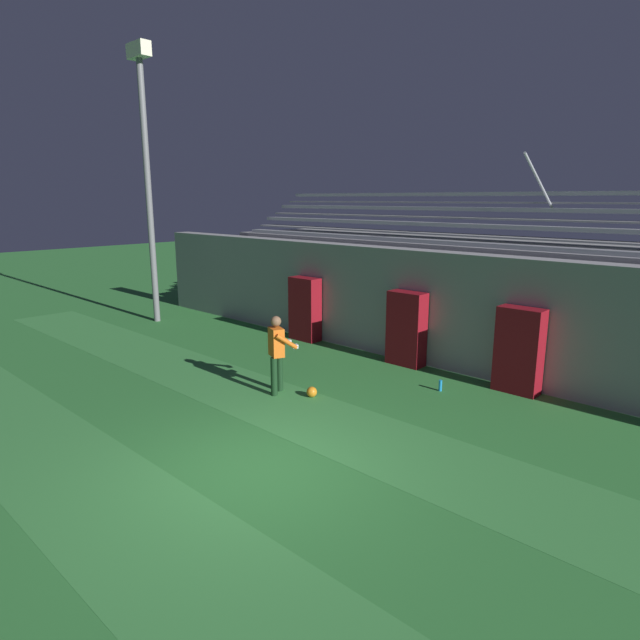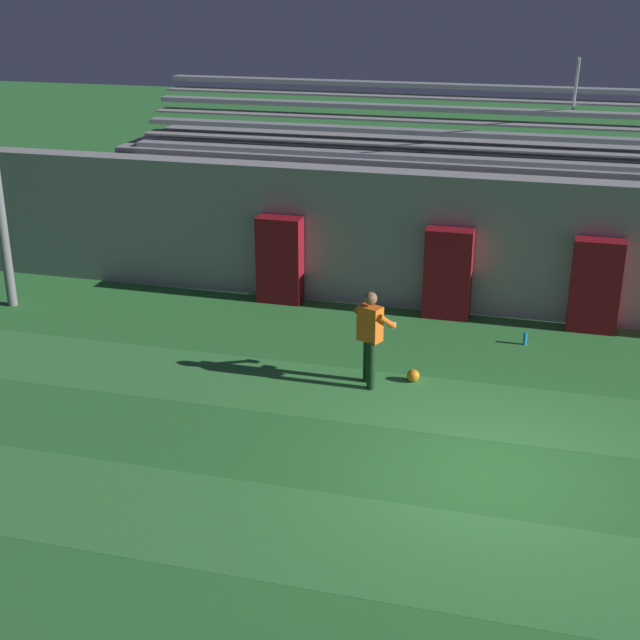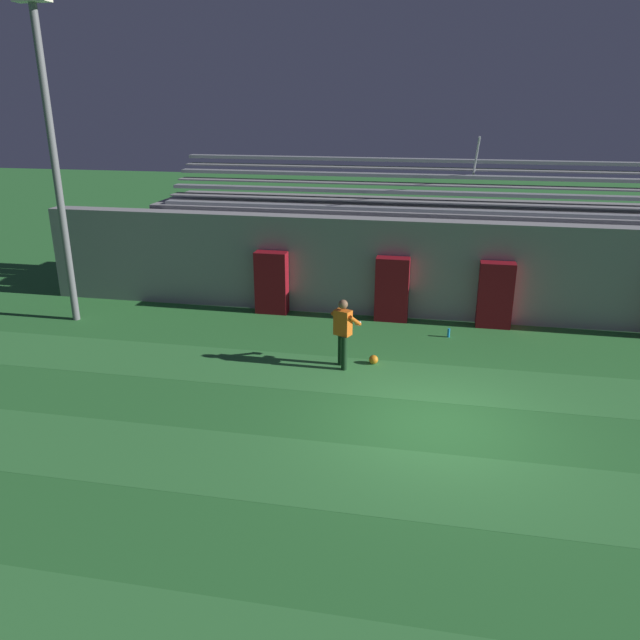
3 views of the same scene
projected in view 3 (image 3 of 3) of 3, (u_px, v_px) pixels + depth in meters
ground_plane at (437, 426)px, 12.08m from camera, size 80.00×80.00×0.00m
turf_stripe_mid at (435, 485)px, 10.23m from camera, size 28.00×2.00×0.01m
turf_stripe_far at (439, 382)px, 13.92m from camera, size 28.00×2.00×0.01m
back_wall at (444, 270)px, 17.62m from camera, size 24.00×0.60×2.80m
padding_pillar_gate_left at (392, 289)px, 17.52m from camera, size 0.93×0.44×1.83m
padding_pillar_gate_right at (495, 295)px, 17.02m from camera, size 0.93×0.44×1.83m
padding_pillar_far_left at (272, 283)px, 18.16m from camera, size 0.93×0.44×1.83m
bleacher_stand at (445, 251)px, 19.42m from camera, size 18.00×3.35×5.03m
floodlight_pole at (49, 122)px, 16.06m from camera, size 0.90×0.36×8.63m
goalkeeper at (343, 329)px, 14.41m from camera, size 0.71×0.69×1.67m
soccer_ball at (374, 360)px, 14.86m from camera, size 0.22×0.22×0.22m
water_bottle at (449, 333)px, 16.52m from camera, size 0.07×0.07×0.24m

